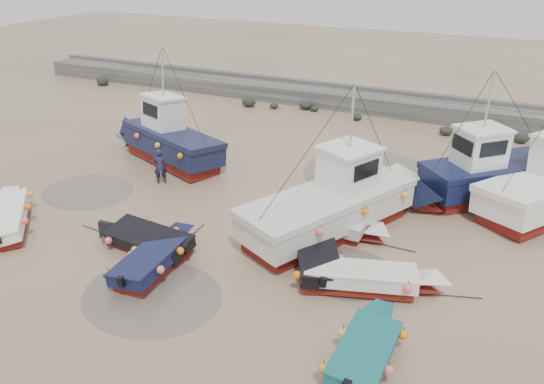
{
  "coord_description": "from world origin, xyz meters",
  "views": [
    {
      "loc": [
        8.58,
        -14.73,
        11.29
      ],
      "look_at": [
        -0.14,
        4.02,
        1.4
      ],
      "focal_mm": 35.0,
      "sensor_mm": 36.0,
      "label": 1
    }
  ],
  "objects": [
    {
      "name": "dinghy_5",
      "position": [
        2.88,
        4.0,
        0.56
      ],
      "size": [
        5.37,
        1.95,
        1.43
      ],
      "rotation": [
        0.0,
        0.0,
        -1.58
      ],
      "color": "maroon",
      "rests_on": "ground"
    },
    {
      "name": "puddle_a",
      "position": [
        -1.63,
        -2.76,
        0.0
      ],
      "size": [
        5.12,
        5.12,
        0.01
      ],
      "primitive_type": "cylinder",
      "color": "#5B544A",
      "rests_on": "ground"
    },
    {
      "name": "dinghy_3",
      "position": [
        5.22,
        0.79,
        0.54
      ],
      "size": [
        6.14,
        2.8,
        1.43
      ],
      "rotation": [
        0.0,
        0.0,
        -1.28
      ],
      "color": "maroon",
      "rests_on": "ground"
    },
    {
      "name": "dinghy_4",
      "position": [
        -3.81,
        -0.26,
        0.55
      ],
      "size": [
        5.92,
        2.11,
        1.43
      ],
      "rotation": [
        0.0,
        0.0,
        1.48
      ],
      "color": "maroon",
      "rests_on": "ground"
    },
    {
      "name": "ground",
      "position": [
        0.0,
        0.0,
        0.0
      ],
      "size": [
        120.0,
        120.0,
        0.0
      ],
      "primitive_type": "plane",
      "color": "tan",
      "rests_on": "ground"
    },
    {
      "name": "dinghy_1",
      "position": [
        -2.48,
        -1.16,
        0.55
      ],
      "size": [
        2.14,
        5.79,
        1.43
      ],
      "rotation": [
        0.0,
        0.0,
        0.05
      ],
      "color": "maroon",
      "rests_on": "ground"
    },
    {
      "name": "cabin_boat_2",
      "position": [
        7.83,
        10.06,
        1.35
      ],
      "size": [
        7.89,
        7.57,
        6.22
      ],
      "rotation": [
        0.0,
        0.0,
        2.33
      ],
      "color": "maroon",
      "rests_on": "ground"
    },
    {
      "name": "dinghy_2",
      "position": [
        6.04,
        -2.62,
        0.56
      ],
      "size": [
        1.98,
        5.34,
        1.43
      ],
      "rotation": [
        0.0,
        0.0,
        -0.03
      ],
      "color": "maroon",
      "rests_on": "ground"
    },
    {
      "name": "person",
      "position": [
        -6.98,
        5.27,
        0.0
      ],
      "size": [
        0.8,
        0.76,
        1.85
      ],
      "primitive_type": "imported",
      "rotation": [
        0.0,
        0.0,
        3.79
      ],
      "color": "#1C1F3D",
      "rests_on": "ground"
    },
    {
      "name": "dinghy_0",
      "position": [
        -10.29,
        -1.16,
        0.54
      ],
      "size": [
        5.07,
        5.34,
        1.43
      ],
      "rotation": [
        0.0,
        0.0,
        0.75
      ],
      "color": "maroon",
      "rests_on": "ground"
    },
    {
      "name": "cabin_boat_1",
      "position": [
        2.71,
        4.59,
        1.3
      ],
      "size": [
        6.51,
        10.68,
        6.22
      ],
      "rotation": [
        0.0,
        0.0,
        -0.46
      ],
      "color": "maroon",
      "rests_on": "ground"
    },
    {
      "name": "dinghy_6",
      "position": [
        2.84,
        1.45,
        0.55
      ],
      "size": [
        3.19,
        5.38,
        1.43
      ],
      "rotation": [
        0.0,
        0.0,
        0.46
      ],
      "color": "maroon",
      "rests_on": "ground"
    },
    {
      "name": "puddle_d",
      "position": [
        2.12,
        11.01,
        0.0
      ],
      "size": [
        6.54,
        6.54,
        0.01
      ],
      "primitive_type": "cylinder",
      "color": "#5B544A",
      "rests_on": "ground"
    },
    {
      "name": "seawall",
      "position": [
        0.05,
        21.99,
        0.63
      ],
      "size": [
        60.0,
        4.92,
        1.5
      ],
      "color": "slate",
      "rests_on": "ground"
    },
    {
      "name": "puddle_c",
      "position": [
        -9.7,
        2.89,
        0.0
      ],
      "size": [
        4.6,
        4.6,
        0.01
      ],
      "primitive_type": "cylinder",
      "color": "#5B544A",
      "rests_on": "ground"
    },
    {
      "name": "puddle_b",
      "position": [
        4.04,
        1.52,
        0.0
      ],
      "size": [
        3.98,
        3.98,
        0.01
      ],
      "primitive_type": "cylinder",
      "color": "#5B544A",
      "rests_on": "ground"
    },
    {
      "name": "cabin_boat_0",
      "position": [
        -8.53,
        7.92,
        1.35
      ],
      "size": [
        9.49,
        5.04,
        6.22
      ],
      "rotation": [
        0.0,
        0.0,
        1.2
      ],
      "color": "maroon",
      "rests_on": "ground"
    }
  ]
}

